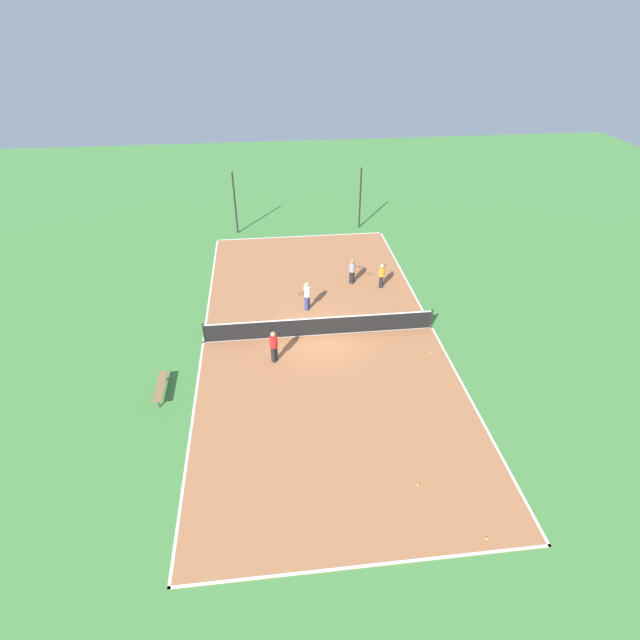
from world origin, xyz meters
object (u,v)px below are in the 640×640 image
(tennis_ball_far_baseline, at_px, (487,538))
(tennis_net, at_px, (320,326))
(player_baseline_gray, at_px, (352,270))
(player_coach_red, at_px, (274,344))
(tennis_ball_left_sideline, at_px, (260,293))
(fence_post_back_left, at_px, (235,203))
(tennis_ball_right_alley, at_px, (418,485))
(fence_post_back_right, at_px, (360,198))
(tennis_ball_midcourt, at_px, (431,353))
(player_center_orange, at_px, (382,274))
(player_near_white, at_px, (307,294))
(bench, at_px, (161,387))

(tennis_ball_far_baseline, bearing_deg, tennis_net, 108.46)
(player_baseline_gray, relative_size, player_coach_red, 0.95)
(tennis_ball_left_sideline, xyz_separation_m, fence_post_back_left, (-1.48, 8.99, 2.14))
(tennis_ball_right_alley, distance_m, fence_post_back_right, 23.34)
(fence_post_back_left, bearing_deg, tennis_ball_midcourt, -58.63)
(tennis_ball_left_sideline, height_order, fence_post_back_left, fence_post_back_left)
(player_coach_red, bearing_deg, fence_post_back_right, 16.63)
(tennis_net, xyz_separation_m, tennis_ball_far_baseline, (3.96, -11.87, -0.51))
(tennis_ball_midcourt, bearing_deg, player_center_orange, 98.61)
(tennis_net, distance_m, tennis_ball_far_baseline, 12.52)
(tennis_ball_right_alley, xyz_separation_m, fence_post_back_right, (2.08, 23.15, 2.14))
(tennis_net, relative_size, tennis_ball_far_baseline, 170.33)
(player_coach_red, distance_m, tennis_ball_far_baseline, 11.83)
(fence_post_back_left, relative_size, fence_post_back_right, 1.00)
(tennis_net, height_order, tennis_ball_far_baseline, tennis_net)
(player_center_orange, xyz_separation_m, fence_post_back_left, (-8.57, 9.08, 1.32))
(player_baseline_gray, bearing_deg, tennis_ball_left_sideline, -135.90)
(tennis_net, bearing_deg, player_near_white, 99.96)
(tennis_ball_right_alley, bearing_deg, tennis_net, 103.87)
(tennis_ball_right_alley, distance_m, tennis_ball_left_sideline, 15.14)
(player_near_white, relative_size, fence_post_back_left, 0.39)
(player_baseline_gray, relative_size, tennis_ball_midcourt, 23.17)
(player_near_white, bearing_deg, tennis_ball_far_baseline, 51.73)
(player_center_orange, distance_m, player_baseline_gray, 1.74)
(tennis_ball_midcourt, bearing_deg, bench, -173.22)
(player_coach_red, distance_m, tennis_ball_right_alley, 9.09)
(tennis_ball_far_baseline, distance_m, fence_post_back_right, 25.50)
(tennis_ball_right_alley, relative_size, tennis_ball_far_baseline, 1.00)
(player_center_orange, height_order, tennis_ball_far_baseline, player_center_orange)
(bench, xyz_separation_m, fence_post_back_left, (2.85, 17.18, 1.80))
(player_center_orange, distance_m, tennis_ball_midcourt, 6.75)
(tennis_net, relative_size, player_baseline_gray, 7.35)
(tennis_ball_far_baseline, bearing_deg, tennis_ball_right_alley, 125.18)
(tennis_net, xyz_separation_m, bench, (-7.30, -3.64, -0.17))
(player_center_orange, distance_m, player_near_white, 4.98)
(player_near_white, relative_size, fence_post_back_right, 0.39)
(player_near_white, height_order, tennis_ball_left_sideline, player_near_white)
(player_near_white, bearing_deg, fence_post_back_right, -169.05)
(tennis_net, height_order, tennis_ball_right_alley, tennis_net)
(tennis_net, distance_m, player_coach_red, 3.07)
(tennis_ball_left_sideline, distance_m, fence_post_back_right, 11.85)
(fence_post_back_right, bearing_deg, tennis_ball_far_baseline, -91.11)
(bench, xyz_separation_m, player_coach_red, (4.94, 1.73, 0.58))
(player_baseline_gray, distance_m, fence_post_back_right, 8.73)
(tennis_net, relative_size, player_coach_red, 6.98)
(player_coach_red, height_order, tennis_ball_midcourt, player_coach_red)
(tennis_net, bearing_deg, bench, -153.49)
(player_coach_red, height_order, player_near_white, player_near_white)
(bench, height_order, player_near_white, player_near_white)
(player_near_white, bearing_deg, player_coach_red, 10.71)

